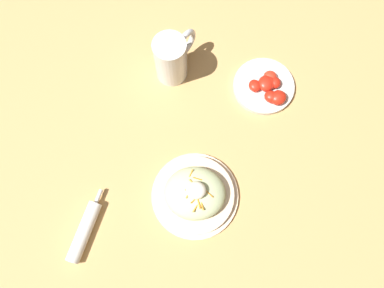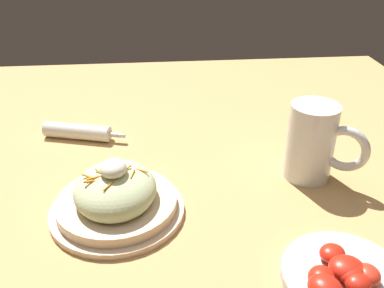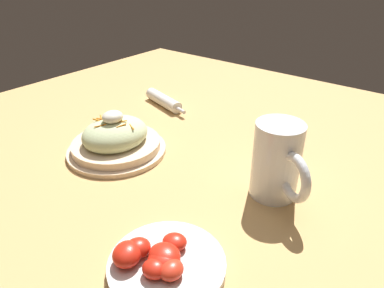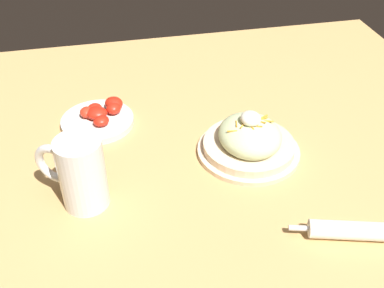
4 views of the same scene
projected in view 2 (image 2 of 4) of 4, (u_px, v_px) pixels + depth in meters
The scene contains 5 objects.
ground_plane at pixel (178, 182), 0.80m from camera, with size 1.43×1.43×0.00m, color tan.
salad_plate at pixel (116, 197), 0.70m from camera, with size 0.23×0.23×0.10m.
beer_mug at pixel (312, 147), 0.78m from camera, with size 0.11×0.14×0.15m.
napkin_roll at pixel (78, 132), 0.94m from camera, with size 0.07×0.19×0.03m.
tomato_plate at pixel (343, 276), 0.57m from camera, with size 0.17×0.17×0.05m.
Camera 2 is at (-0.66, 0.03, 0.45)m, focal length 39.27 mm.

